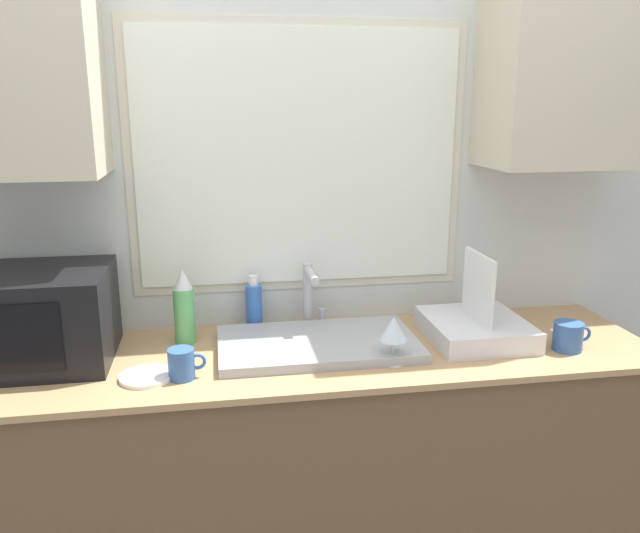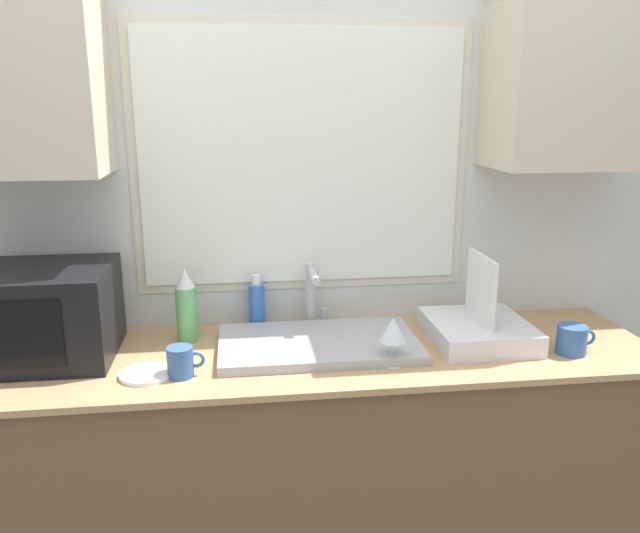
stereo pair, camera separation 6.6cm
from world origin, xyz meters
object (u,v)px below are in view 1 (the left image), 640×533
(dish_rack, at_px, (476,326))
(spray_bottle, at_px, (184,308))
(mug_near_sink, at_px, (182,364))
(soap_bottle, at_px, (254,305))
(microwave, at_px, (40,317))
(faucet, at_px, (310,291))
(wine_glass, at_px, (394,330))

(dish_rack, height_order, spray_bottle, dish_rack)
(spray_bottle, height_order, mug_near_sink, spray_bottle)
(soap_bottle, relative_size, mug_near_sink, 1.76)
(mug_near_sink, bearing_deg, spray_bottle, 90.30)
(dish_rack, bearing_deg, microwave, 177.82)
(microwave, xyz_separation_m, spray_bottle, (0.41, 0.08, -0.02))
(faucet, height_order, mug_near_sink, faucet)
(mug_near_sink, bearing_deg, wine_glass, 0.53)
(microwave, bearing_deg, soap_bottle, 15.50)
(microwave, bearing_deg, faucet, 9.79)
(faucet, relative_size, wine_glass, 1.53)
(soap_bottle, xyz_separation_m, mug_near_sink, (-0.23, -0.38, -0.04))
(mug_near_sink, distance_m, wine_glass, 0.62)
(microwave, height_order, wine_glass, microwave)
(spray_bottle, relative_size, soap_bottle, 1.32)
(spray_bottle, distance_m, soap_bottle, 0.25)
(dish_rack, distance_m, soap_bottle, 0.75)
(microwave, height_order, mug_near_sink, microwave)
(faucet, height_order, spray_bottle, spray_bottle)
(mug_near_sink, bearing_deg, faucet, 39.35)
(faucet, height_order, dish_rack, dish_rack)
(microwave, relative_size, spray_bottle, 1.64)
(faucet, distance_m, wine_glass, 0.39)
(wine_glass, bearing_deg, microwave, 169.40)
(faucet, relative_size, microwave, 0.55)
(spray_bottle, bearing_deg, mug_near_sink, -89.70)
(dish_rack, bearing_deg, faucet, 159.40)
(dish_rack, distance_m, mug_near_sink, 0.95)
(faucet, xyz_separation_m, mug_near_sink, (-0.42, -0.34, -0.09))
(faucet, height_order, wine_glass, faucet)
(soap_bottle, distance_m, mug_near_sink, 0.44)
(faucet, distance_m, mug_near_sink, 0.55)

